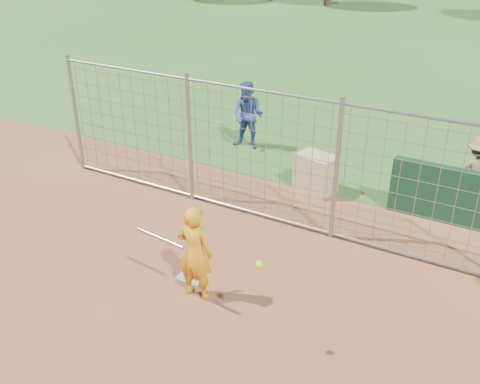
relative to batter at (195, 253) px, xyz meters
The scene contains 9 objects.
ground 1.01m from the batter, 118.73° to the left, with size 100.00×100.00×0.00m, color #2D591E.
home_plate 0.90m from the batter, 130.08° to the left, with size 0.43×0.43×0.02m, color silver.
dugout_wall 5.19m from the batter, 53.52° to the left, with size 2.60×0.20×1.10m, color #11381E.
batter is the anchor object (origin of this frame).
bystander_a 5.97m from the batter, 111.10° to the left, with size 0.81×0.63×1.67m, color navy.
bystander_c 5.97m from the batter, 57.80° to the left, with size 0.95×0.55×1.47m, color olive.
equipment_bin 4.20m from the batter, 86.93° to the left, with size 0.80×0.55×0.80m, color tan.
equipment_in_play 0.55m from the batter, 81.58° to the right, with size 2.17×0.33×0.33m.
backstop_fence 2.64m from the batter, 96.96° to the left, with size 9.08×0.08×2.60m.
Camera 1 is at (4.11, -5.96, 5.14)m, focal length 40.00 mm.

